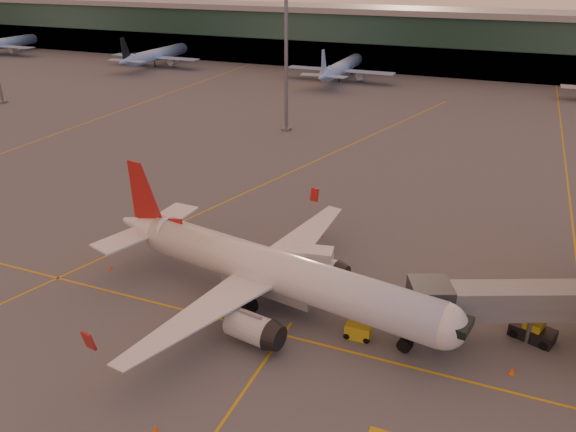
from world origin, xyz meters
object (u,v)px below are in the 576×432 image
at_px(catering_truck, 309,263).
at_px(gpu_cart, 358,331).
at_px(main_airplane, 270,271).
at_px(pushback_tug, 533,331).

relative_size(catering_truck, gpu_cart, 2.25).
bearing_deg(catering_truck, main_airplane, -119.75).
bearing_deg(pushback_tug, main_airplane, -151.08).
bearing_deg(main_airplane, gpu_cart, -0.69).
bearing_deg(catering_truck, pushback_tug, -14.40).
bearing_deg(main_airplane, catering_truck, 80.61).
xyz_separation_m(main_airplane, pushback_tug, (23.51, 3.92, -2.99)).
bearing_deg(main_airplane, pushback_tug, 19.42).
xyz_separation_m(catering_truck, gpu_cart, (7.38, -7.18, -1.54)).
distance_m(main_airplane, catering_truck, 5.96).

